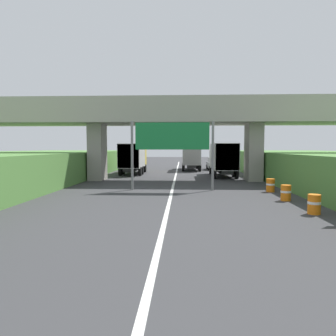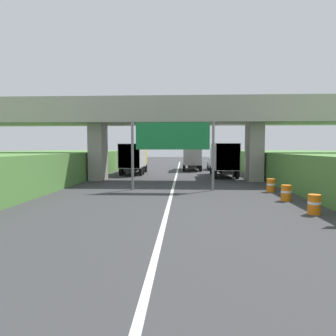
{
  "view_description": "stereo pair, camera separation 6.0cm",
  "coord_description": "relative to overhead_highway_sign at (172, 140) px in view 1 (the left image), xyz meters",
  "views": [
    {
      "loc": [
        0.71,
        0.54,
        3.01
      ],
      "look_at": [
        0.0,
        15.75,
        2.0
      ],
      "focal_mm": 32.67,
      "sensor_mm": 36.0,
      "label": 1
    },
    {
      "loc": [
        0.77,
        0.54,
        3.01
      ],
      "look_at": [
        0.0,
        15.75,
        2.0
      ],
      "focal_mm": 32.67,
      "sensor_mm": 36.0,
      "label": 2
    }
  ],
  "objects": [
    {
      "name": "lane_centre_stripe",
      "position": [
        0.0,
        0.82,
        -3.55
      ],
      "size": [
        0.2,
        85.81,
        0.01
      ],
      "primitive_type": "cube",
      "color": "white",
      "rests_on": "ground"
    },
    {
      "name": "overpass_bridge",
      "position": [
        0.0,
        6.54,
        1.96
      ],
      "size": [
        40.0,
        4.8,
        7.38
      ],
      "color": "#9E998E",
      "rests_on": "ground"
    },
    {
      "name": "overhead_highway_sign",
      "position": [
        0.0,
        0.0,
        0.0
      ],
      "size": [
        5.88,
        0.18,
        4.88
      ],
      "color": "slate",
      "rests_on": "ground"
    },
    {
      "name": "truck_black",
      "position": [
        1.89,
        19.61,
        -1.62
      ],
      "size": [
        2.44,
        7.3,
        3.44
      ],
      "color": "black",
      "rests_on": "ground"
    },
    {
      "name": "truck_white",
      "position": [
        4.94,
        10.61,
        -1.62
      ],
      "size": [
        2.44,
        7.3,
        3.44
      ],
      "color": "black",
      "rests_on": "ground"
    },
    {
      "name": "truck_yellow",
      "position": [
        -4.89,
        13.21,
        -1.62
      ],
      "size": [
        2.44,
        7.3,
        3.44
      ],
      "color": "black",
      "rests_on": "ground"
    },
    {
      "name": "car_silver",
      "position": [
        5.02,
        20.39,
        -2.7
      ],
      "size": [
        1.86,
        4.1,
        1.72
      ],
      "color": "#B2B5B7",
      "rests_on": "ground"
    },
    {
      "name": "construction_barrel_3",
      "position": [
        6.71,
        -7.54,
        -3.1
      ],
      "size": [
        0.57,
        0.57,
        0.9
      ],
      "color": "orange",
      "rests_on": "ground"
    },
    {
      "name": "construction_barrel_4",
      "position": [
        6.6,
        -4.03,
        -3.1
      ],
      "size": [
        0.57,
        0.57,
        0.9
      ],
      "color": "orange",
      "rests_on": "ground"
    },
    {
      "name": "construction_barrel_5",
      "position": [
        6.74,
        -0.53,
        -3.1
      ],
      "size": [
        0.57,
        0.57,
        0.9
      ],
      "color": "orange",
      "rests_on": "ground"
    }
  ]
}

